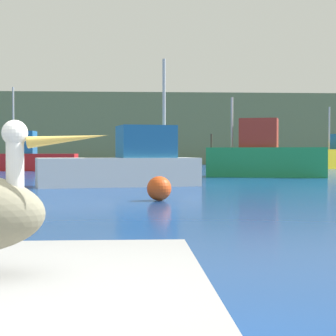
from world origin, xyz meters
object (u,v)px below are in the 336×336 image
fishing_boat_red (34,158)px  mooring_buoy (159,188)px  fishing_boat_white (125,164)px  fishing_boat_green (265,157)px

fishing_boat_red → mooring_buoy: bearing=110.5°
fishing_boat_white → fishing_boat_red: 18.98m
fishing_boat_green → fishing_boat_red: 16.76m
fishing_boat_green → fishing_boat_red: size_ratio=1.10×
fishing_boat_green → fishing_boat_red: fishing_boat_red is taller
fishing_boat_white → mooring_buoy: (0.94, -6.50, -0.48)m
fishing_boat_white → fishing_boat_green: (6.87, 7.48, 0.21)m
fishing_boat_green → mooring_buoy: 15.21m
fishing_boat_green → mooring_buoy: fishing_boat_green is taller
fishing_boat_green → fishing_boat_red: bearing=-20.2°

